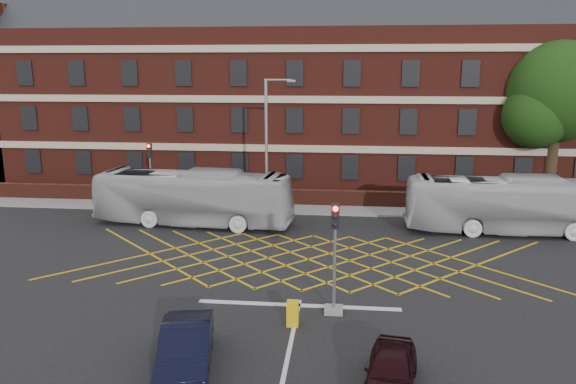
# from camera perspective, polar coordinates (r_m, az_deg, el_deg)

# --- Properties ---
(ground) EXTENTS (120.00, 120.00, 0.00)m
(ground) POSITION_cam_1_polar(r_m,az_deg,el_deg) (25.76, 1.77, -8.31)
(ground) COLOR black
(ground) RESTS_ON ground
(victorian_building) EXTENTS (51.00, 12.17, 20.40)m
(victorian_building) POSITION_cam_1_polar(r_m,az_deg,el_deg) (46.07, 4.23, 10.79)
(victorian_building) COLOR #581E16
(victorian_building) RESTS_ON ground
(boundary_wall) EXTENTS (56.00, 0.50, 1.10)m
(boundary_wall) POSITION_cam_1_polar(r_m,az_deg,el_deg) (38.05, 3.24, -0.62)
(boundary_wall) COLOR #4E1F15
(boundary_wall) RESTS_ON ground
(far_pavement) EXTENTS (60.00, 3.00, 0.12)m
(far_pavement) POSITION_cam_1_polar(r_m,az_deg,el_deg) (37.19, 3.15, -1.70)
(far_pavement) COLOR slate
(far_pavement) RESTS_ON ground
(box_junction_hatching) EXTENTS (8.22, 8.22, 0.02)m
(box_junction_hatching) POSITION_cam_1_polar(r_m,az_deg,el_deg) (27.63, 2.08, -6.84)
(box_junction_hatching) COLOR #CC990C
(box_junction_hatching) RESTS_ON ground
(stop_line) EXTENTS (8.00, 0.30, 0.02)m
(stop_line) POSITION_cam_1_polar(r_m,az_deg,el_deg) (22.52, 1.09, -11.43)
(stop_line) COLOR silver
(stop_line) RESTS_ON ground
(bus_left) EXTENTS (12.03, 3.95, 3.29)m
(bus_left) POSITION_cam_1_polar(r_m,az_deg,el_deg) (33.76, -9.61, -0.55)
(bus_left) COLOR #B8B8BC
(bus_left) RESTS_ON ground
(bus_right) EXTENTS (11.68, 2.89, 3.24)m
(bus_right) POSITION_cam_1_polar(r_m,az_deg,el_deg) (34.00, 21.70, -1.22)
(bus_right) COLOR silver
(bus_right) RESTS_ON ground
(car_navy) EXTENTS (2.31, 4.55, 1.43)m
(car_navy) POSITION_cam_1_polar(r_m,az_deg,el_deg) (18.18, -10.35, -15.32)
(car_navy) COLOR black
(car_navy) RESTS_ON ground
(car_maroon) EXTENTS (1.97, 3.74, 1.21)m
(car_maroon) POSITION_cam_1_polar(r_m,az_deg,el_deg) (17.22, 10.40, -17.41)
(car_maroon) COLOR black
(car_maroon) RESTS_ON ground
(deciduous_tree) EXTENTS (7.27, 6.83, 11.03)m
(deciduous_tree) POSITION_cam_1_polar(r_m,az_deg,el_deg) (42.53, 25.59, 8.52)
(deciduous_tree) COLOR black
(deciduous_tree) RESTS_ON ground
(traffic_light_near) EXTENTS (0.70, 0.70, 4.27)m
(traffic_light_near) POSITION_cam_1_polar(r_m,az_deg,el_deg) (21.34, 4.74, -7.77)
(traffic_light_near) COLOR slate
(traffic_light_near) RESTS_ON ground
(traffic_light_far) EXTENTS (0.70, 0.70, 4.27)m
(traffic_light_far) POSITION_cam_1_polar(r_m,az_deg,el_deg) (38.81, -13.75, 1.13)
(traffic_light_far) COLOR slate
(traffic_light_far) RESTS_ON ground
(street_lamp) EXTENTS (2.25, 1.00, 8.53)m
(street_lamp) POSITION_cam_1_polar(r_m,az_deg,el_deg) (34.08, -2.08, 1.90)
(street_lamp) COLOR slate
(street_lamp) RESTS_ON ground
(direction_signs) EXTENTS (1.10, 0.16, 2.20)m
(direction_signs) POSITION_cam_1_polar(r_m,az_deg,el_deg) (38.35, -15.06, 0.34)
(direction_signs) COLOR gray
(direction_signs) RESTS_ON ground
(utility_cabinet) EXTENTS (0.42, 0.38, 0.93)m
(utility_cabinet) POSITION_cam_1_polar(r_m,az_deg,el_deg) (20.73, 0.48, -12.24)
(utility_cabinet) COLOR #E6B50D
(utility_cabinet) RESTS_ON ground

